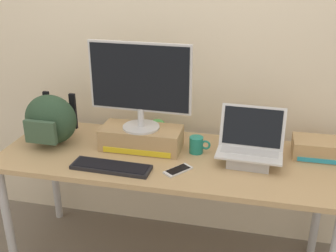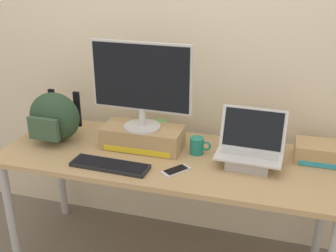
# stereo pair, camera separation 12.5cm
# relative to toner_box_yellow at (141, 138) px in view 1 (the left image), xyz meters

# --- Properties ---
(back_wall) EXTENTS (7.00, 0.10, 2.60)m
(back_wall) POSITION_rel_toner_box_yellow_xyz_m (0.17, 0.38, 0.50)
(back_wall) COLOR beige
(back_wall) RESTS_ON ground
(desk) EXTENTS (1.89, 0.69, 0.74)m
(desk) POSITION_rel_toner_box_yellow_xyz_m (0.17, -0.06, -0.13)
(desk) COLOR tan
(desk) RESTS_ON ground
(toner_box_yellow) EXTENTS (0.46, 0.21, 0.13)m
(toner_box_yellow) POSITION_rel_toner_box_yellow_xyz_m (0.00, 0.00, 0.00)
(toner_box_yellow) COLOR tan
(toner_box_yellow) RESTS_ON desk
(desktop_monitor) EXTENTS (0.58, 0.21, 0.49)m
(desktop_monitor) POSITION_rel_toner_box_yellow_xyz_m (-0.00, -0.00, 0.33)
(desktop_monitor) COLOR silver
(desktop_monitor) RESTS_ON toner_box_yellow
(open_laptop) EXTENTS (0.35, 0.25, 0.29)m
(open_laptop) POSITION_rel_toner_box_yellow_xyz_m (0.62, -0.04, -0.00)
(open_laptop) COLOR #ADADB2
(open_laptop) RESTS_ON desk
(external_keyboard) EXTENTS (0.43, 0.14, 0.02)m
(external_keyboard) POSITION_rel_toner_box_yellow_xyz_m (-0.09, -0.28, -0.05)
(external_keyboard) COLOR black
(external_keyboard) RESTS_ON desk
(messenger_backpack) EXTENTS (0.32, 0.27, 0.30)m
(messenger_backpack) POSITION_rel_toner_box_yellow_xyz_m (-0.54, -0.05, 0.08)
(messenger_backpack) COLOR #28422D
(messenger_backpack) RESTS_ON desk
(coffee_mug) EXTENTS (0.12, 0.08, 0.09)m
(coffee_mug) POSITION_rel_toner_box_yellow_xyz_m (0.32, 0.01, -0.02)
(coffee_mug) COLOR #1E7F70
(coffee_mug) RESTS_ON desk
(cell_phone) EXTENTS (0.15, 0.16, 0.01)m
(cell_phone) POSITION_rel_toner_box_yellow_xyz_m (0.26, -0.23, -0.06)
(cell_phone) COLOR silver
(cell_phone) RESTS_ON desk
(plush_toy) EXTENTS (0.11, 0.11, 0.11)m
(plush_toy) POSITION_rel_toner_box_yellow_xyz_m (0.05, 0.18, -0.01)
(plush_toy) COLOR #56B256
(plush_toy) RESTS_ON desk
(toner_box_cyan) EXTENTS (0.32, 0.18, 0.10)m
(toner_box_cyan) POSITION_rel_toner_box_yellow_xyz_m (1.01, 0.11, -0.01)
(toner_box_cyan) COLOR tan
(toner_box_cyan) RESTS_ON desk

